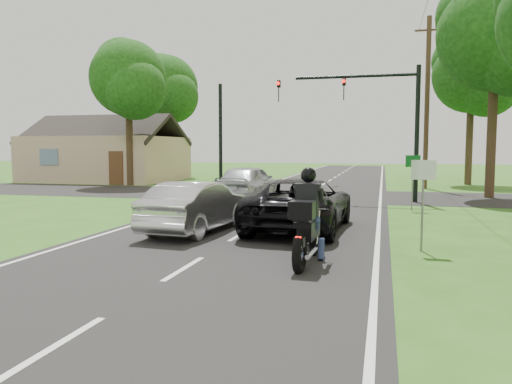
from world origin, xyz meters
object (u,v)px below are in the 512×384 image
silver_suv (249,182)px  utility_pole_far (427,102)px  sign_green (413,169)px  motorcycle_rider (307,226)px  dark_suv (301,204)px  sign_white (423,183)px  traffic_signal (374,109)px  silver_sedan (197,206)px

silver_suv → utility_pole_far: (8.41, 8.93, 4.26)m
utility_pole_far → sign_green: 11.63m
motorcycle_rider → dark_suv: (-0.84, 4.32, -0.03)m
dark_suv → sign_white: bearing=146.1°
utility_pole_far → traffic_signal: bearing=-109.7°
utility_pole_far → silver_suv: bearing=-133.3°
sign_white → sign_green: size_ratio=1.00×
sign_white → sign_green: 8.00m
silver_suv → sign_white: 12.26m
dark_suv → utility_pole_far: (4.73, 16.66, 4.32)m
silver_sedan → sign_white: sign_white is taller
motorcycle_rider → dark_suv: 4.40m
silver_suv → traffic_signal: size_ratio=0.74×
utility_pole_far → sign_green: bearing=-96.7°
silver_sedan → sign_white: (6.04, -1.26, 0.86)m
silver_suv → sign_green: sign_green is taller
motorcycle_rider → silver_suv: motorcycle_rider is taller
silver_suv → sign_green: 7.46m
motorcycle_rider → silver_sedan: motorcycle_rider is taller
motorcycle_rider → silver_sedan: size_ratio=0.54×
motorcycle_rider → utility_pole_far: 21.77m
traffic_signal → utility_pole_far: 8.55m
sign_green → utility_pole_far: bearing=83.3°
motorcycle_rider → sign_green: size_ratio=1.12×
traffic_signal → sign_white: (1.36, -11.02, -2.54)m
sign_green → dark_suv: bearing=-121.3°
motorcycle_rider → sign_green: sign_green is taller
sign_white → utility_pole_far: bearing=85.5°
dark_suv → sign_green: (3.43, 5.64, 0.83)m
utility_pole_far → sign_white: bearing=-94.5°
motorcycle_rider → silver_suv: (-4.52, 12.06, 0.02)m
sign_green → silver_suv: bearing=163.6°
utility_pole_far → motorcycle_rider: bearing=-100.5°
dark_suv → silver_suv: silver_suv is taller
silver_sedan → utility_pole_far: utility_pole_far is taller
dark_suv → motorcycle_rider: bearing=103.2°
motorcycle_rider → traffic_signal: traffic_signal is taller
silver_suv → sign_green: bearing=168.8°
silver_sedan → utility_pole_far: 19.78m
silver_suv → sign_white: bearing=129.6°
dark_suv → sign_white: 4.09m
utility_pole_far → sign_green: utility_pole_far is taller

